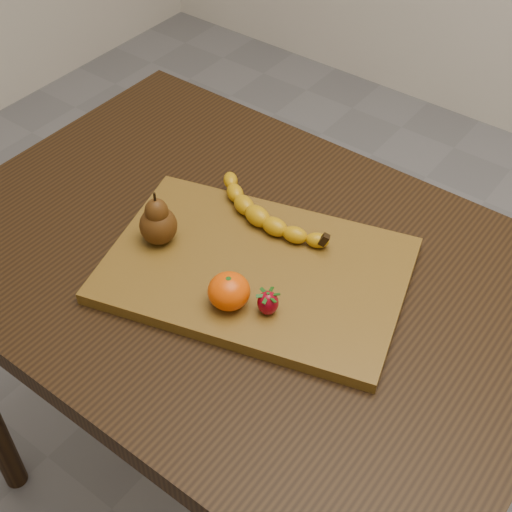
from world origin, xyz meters
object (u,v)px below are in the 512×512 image
Objects in this scene: table at (243,301)px; cutting_board at (256,270)px; mandarin at (229,291)px; pear at (157,217)px.

table is 0.11m from cutting_board.
mandarin is (0.02, -0.08, 0.04)m from cutting_board.
table is at bearing 26.48° from pear.
pear reaches higher than cutting_board.
mandarin is (0.05, -0.10, 0.14)m from table.
table is 0.18m from mandarin.
mandarin is at bearing -12.92° from pear.
pear reaches higher than mandarin.
mandarin is at bearing -95.52° from cutting_board.
table is at bearing 118.91° from mandarin.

